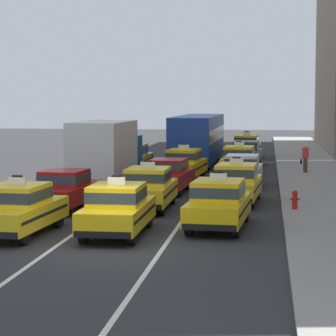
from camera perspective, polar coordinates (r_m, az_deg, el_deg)
name	(u,v)px	position (r m, az deg, el deg)	size (l,w,h in m)	color
ground_plane	(110,247)	(22.29, -4.49, -6.04)	(160.00, 160.00, 0.00)	#2B2B2D
lane_stripe_left_center	(156,176)	(42.05, -0.90, -0.60)	(0.14, 80.00, 0.01)	silver
lane_stripe_center_right	(213,177)	(41.70, 3.46, -0.66)	(0.14, 80.00, 0.01)	silver
sidewalk_curb	(321,188)	(36.71, 11.63, -1.48)	(4.00, 90.00, 0.15)	gray
taxi_left_nearest	(19,208)	(24.37, -11.34, -3.05)	(2.07, 4.65, 1.96)	black
sedan_left_second	(65,188)	(29.61, -7.89, -1.56)	(2.08, 4.42, 1.58)	black
box_truck_left_third	(107,151)	(36.59, -4.70, 1.27)	(2.45, 7.02, 3.27)	black
taxi_left_fourth	(132,157)	(44.25, -2.74, 0.84)	(1.85, 4.57, 1.96)	black
taxi_center_nearest	(117,208)	(23.96, -3.90, -3.10)	(1.83, 4.56, 1.96)	black
taxi_center_second	(148,187)	(29.43, -1.52, -1.49)	(1.82, 4.56, 1.96)	black
sedan_center_third	(169,175)	(34.56, 0.05, -0.51)	(2.04, 4.41, 1.58)	black
taxi_center_fourth	(184,164)	(39.90, 1.24, 0.34)	(2.15, 4.68, 1.96)	black
bus_center_fifth	(198,137)	(48.93, 2.32, 2.38)	(2.72, 11.24, 3.22)	black
taxi_center_sixth	(209,143)	(57.72, 3.18, 1.91)	(1.84, 4.57, 1.96)	black
taxi_right_nearest	(219,203)	(25.15, 3.89, -2.69)	(2.09, 4.66, 1.96)	black
taxi_right_second	(237,182)	(31.24, 5.27, -1.11)	(2.08, 4.66, 1.96)	black
sedan_right_third	(242,169)	(37.21, 5.71, -0.11)	(1.98, 4.38, 1.58)	black
taxi_right_fourth	(239,160)	(42.58, 5.47, 0.64)	(2.04, 4.64, 1.96)	black
sedan_right_fifth	(246,152)	(48.86, 6.00, 1.21)	(2.02, 4.40, 1.58)	black
taxi_right_sixth	(247,146)	(54.96, 6.05, 1.71)	(2.10, 4.67, 1.96)	black
pedestrian_by_storefront	(305,158)	(43.13, 10.47, 0.75)	(0.47, 0.24, 1.63)	#473828
fire_hydrant	(295,199)	(29.00, 9.69, -2.33)	(0.36, 0.22, 0.73)	red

